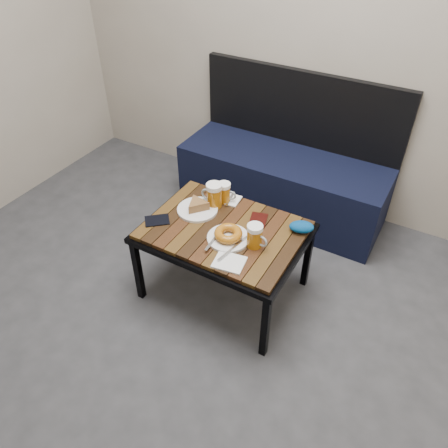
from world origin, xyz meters
The scene contains 13 objects.
ground centered at (0.00, 0.00, 0.00)m, with size 4.00×4.00×0.00m, color #2D2D30.
bench centered at (-0.21, 1.76, 0.27)m, with size 1.40×0.50×0.95m.
cafe_table centered at (-0.18, 0.87, 0.43)m, with size 0.84×0.62×0.47m.
beer_mug_left centered at (-0.33, 1.02, 0.54)m, with size 0.13×0.09×0.14m.
beer_mug_centre centered at (-0.30, 1.08, 0.53)m, with size 0.11×0.08×0.12m.
beer_mug_right centered at (0.02, 0.83, 0.54)m, with size 0.12×0.09×0.13m.
plate_pie centered at (-0.38, 0.93, 0.50)m, with size 0.22×0.22×0.06m.
plate_bagel centered at (-0.12, 0.81, 0.50)m, with size 0.22×0.28×0.06m.
napkin_left centered at (-0.28, 1.11, 0.48)m, with size 0.12×0.14×0.01m.
napkin_right centered at (-0.03, 0.66, 0.48)m, with size 0.16×0.14×0.01m.
passport_navy centered at (-0.52, 0.75, 0.48)m, with size 0.09×0.13×0.01m, color black.
passport_burgundy centered at (-0.06, 1.02, 0.47)m, with size 0.09×0.12×0.01m, color black.
knit_pouch centered at (0.18, 1.05, 0.50)m, with size 0.13×0.08×0.06m, color navy.
Camera 1 is at (0.69, -0.65, 1.94)m, focal length 35.00 mm.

